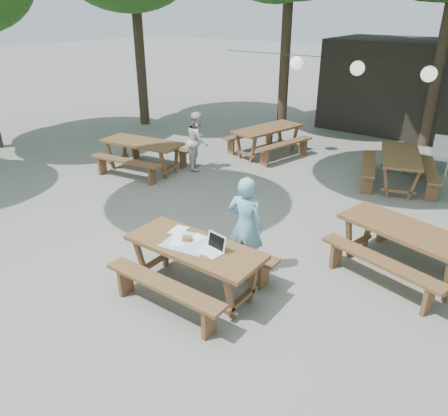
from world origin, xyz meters
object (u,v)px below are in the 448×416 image
at_px(woman, 246,226).
at_px(plastic_chair, 439,163).
at_px(second_person, 198,141).
at_px(picnic_table_nw, 143,156).
at_px(main_picnic_table, 195,267).

distance_m(woman, plastic_chair, 6.60).
xyz_separation_m(woman, second_person, (-3.53, 3.22, -0.06)).
xyz_separation_m(picnic_table_nw, woman, (4.53, -2.27, 0.39)).
bearing_deg(picnic_table_nw, plastic_chair, 26.21).
height_order(main_picnic_table, woman, woman).
height_order(main_picnic_table, second_person, second_person).
distance_m(main_picnic_table, picnic_table_nw, 5.27).
distance_m(main_picnic_table, woman, 0.98).
xyz_separation_m(main_picnic_table, second_person, (-3.24, 4.08, 0.33)).
bearing_deg(second_person, plastic_chair, -86.92).
xyz_separation_m(main_picnic_table, plastic_chair, (1.74, 7.27, -0.13)).
bearing_deg(picnic_table_nw, woman, -35.15).
bearing_deg(woman, plastic_chair, -114.25).
bearing_deg(second_person, main_picnic_table, -171.05).
relative_size(main_picnic_table, plastic_chair, 2.22).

